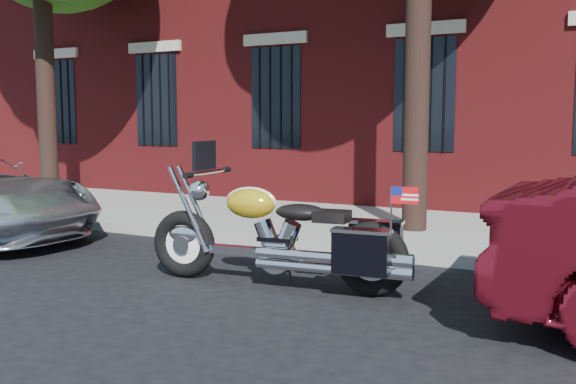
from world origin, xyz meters
The scene contains 4 objects.
ground centered at (0.00, 0.00, 0.00)m, with size 120.00×120.00×0.00m, color black.
curb centered at (0.00, 1.38, 0.07)m, with size 40.00×0.16×0.15m, color gray.
sidewalk centered at (0.00, 3.26, 0.07)m, with size 40.00×3.60×0.15m, color gray.
motorcycle centered at (0.12, -0.42, 0.51)m, with size 3.04×1.04×1.52m.
Camera 1 is at (3.19, -6.22, 1.74)m, focal length 40.00 mm.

